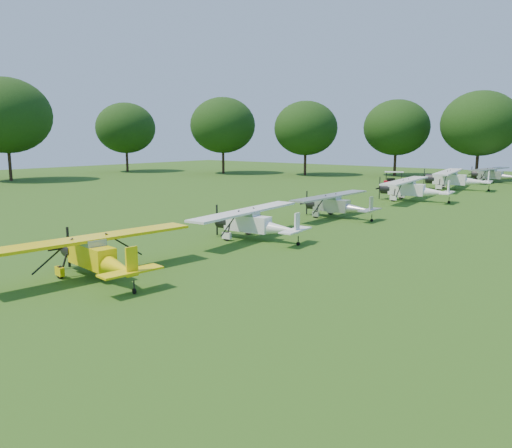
% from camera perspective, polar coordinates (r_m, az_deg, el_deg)
% --- Properties ---
extents(ground, '(160.00, 160.00, 0.00)m').
position_cam_1_polar(ground, '(29.07, -2.99, -2.29)').
color(ground, '#2B5214').
rests_on(ground, ground).
extents(tree_belt, '(137.36, 130.27, 14.52)m').
position_cam_1_polar(tree_belt, '(26.37, 3.05, 14.02)').
color(tree_belt, black).
rests_on(tree_belt, ground).
extents(aircraft_2, '(6.22, 9.89, 1.94)m').
position_cam_1_polar(aircraft_2, '(22.80, -17.79, -3.21)').
color(aircraft_2, yellow).
rests_on(aircraft_2, ground).
extents(aircraft_3, '(6.19, 9.86, 1.94)m').
position_cam_1_polar(aircraft_3, '(30.01, -0.24, 0.31)').
color(aircraft_3, white).
rests_on(aircraft_3, ground).
extents(aircraft_4, '(6.00, 9.52, 1.88)m').
position_cam_1_polar(aircraft_4, '(38.89, 9.21, 2.32)').
color(aircraft_4, silver).
rests_on(aircraft_4, ground).
extents(aircraft_5, '(7.14, 11.34, 2.23)m').
position_cam_1_polar(aircraft_5, '(50.96, 17.40, 3.98)').
color(aircraft_5, white).
rests_on(aircraft_5, ground).
extents(aircraft_6, '(7.74, 12.25, 2.41)m').
position_cam_1_polar(aircraft_6, '(63.82, 21.75, 4.91)').
color(aircraft_6, white).
rests_on(aircraft_6, ground).
extents(aircraft_7, '(6.76, 10.74, 2.11)m').
position_cam_1_polar(aircraft_7, '(76.27, 25.55, 5.21)').
color(aircraft_7, silver).
rests_on(aircraft_7, ground).
extents(golf_cart, '(2.68, 2.18, 1.99)m').
position_cam_1_polar(golf_cart, '(64.08, 15.40, 4.61)').
color(golf_cart, red).
rests_on(golf_cart, ground).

